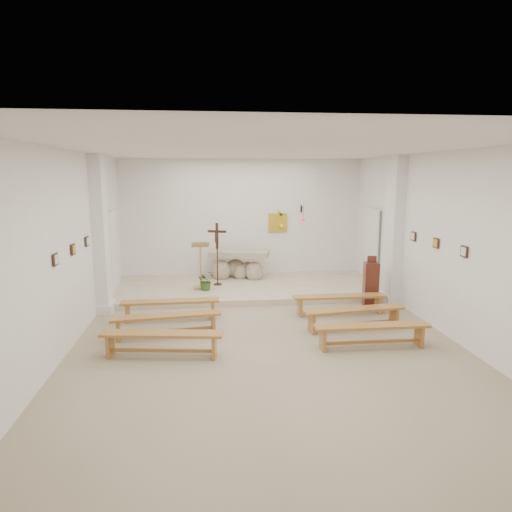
{
  "coord_description": "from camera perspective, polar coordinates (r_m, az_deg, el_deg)",
  "views": [
    {
      "loc": [
        -1.06,
        -8.28,
        3.08
      ],
      "look_at": [
        0.03,
        1.6,
        1.27
      ],
      "focal_mm": 32.0,
      "sensor_mm": 36.0,
      "label": 1
    }
  ],
  "objects": [
    {
      "name": "wall_right",
      "position": [
        9.54,
        22.25,
        1.51
      ],
      "size": [
        0.02,
        10.0,
        3.5
      ],
      "primitive_type": "cube",
      "color": "white",
      "rests_on": "ground"
    },
    {
      "name": "bench_left_third",
      "position": [
        7.99,
        -11.7,
        -10.07
      ],
      "size": [
        2.09,
        0.61,
        0.44
      ],
      "rotation": [
        0.0,
        0.0,
        -0.14
      ],
      "color": "#AC6E31",
      "rests_on": "ground"
    },
    {
      "name": "wall_back",
      "position": [
        13.38,
        -1.74,
        4.58
      ],
      "size": [
        7.0,
        0.02,
        3.5
      ],
      "primitive_type": "cube",
      "color": "white",
      "rests_on": "ground"
    },
    {
      "name": "bench_right_front",
      "position": [
        10.27,
        10.4,
        -5.44
      ],
      "size": [
        2.06,
        0.33,
        0.44
      ],
      "rotation": [
        0.0,
        0.0,
        0.0
      ],
      "color": "#AC6E31",
      "rests_on": "ground"
    },
    {
      "name": "bench_right_third",
      "position": [
        8.47,
        14.28,
        -9.01
      ],
      "size": [
        2.06,
        0.34,
        0.44
      ],
      "rotation": [
        0.0,
        0.0,
        -0.0
      ],
      "color": "#AC6E31",
      "rests_on": "ground"
    },
    {
      "name": "radiator_left",
      "position": [
        11.58,
        -17.96,
        -4.27
      ],
      "size": [
        0.1,
        0.85,
        0.52
      ],
      "primitive_type": "cube",
      "color": "silver",
      "rests_on": "ground"
    },
    {
      "name": "pilaster_right",
      "position": [
        11.28,
        16.9,
        3.07
      ],
      "size": [
        0.26,
        0.55,
        3.5
      ],
      "primitive_type": "cube",
      "color": "white",
      "rests_on": "ground"
    },
    {
      "name": "bench_right_second",
      "position": [
        9.36,
        12.14,
        -7.06
      ],
      "size": [
        2.09,
        0.58,
        0.44
      ],
      "rotation": [
        0.0,
        0.0,
        0.12
      ],
      "color": "#AC6E31",
      "rests_on": "ground"
    },
    {
      "name": "bench_left_second",
      "position": [
        8.93,
        -11.11,
        -7.86
      ],
      "size": [
        2.08,
        0.57,
        0.44
      ],
      "rotation": [
        0.0,
        0.0,
        0.12
      ],
      "color": "#AC6E31",
      "rests_on": "ground"
    },
    {
      "name": "ceiling",
      "position": [
        8.36,
        1.01,
        13.1
      ],
      "size": [
        7.0,
        10.0,
        0.02
      ],
      "primitive_type": "cube",
      "color": "silver",
      "rests_on": "wall_back"
    },
    {
      "name": "wall_left",
      "position": [
        8.73,
        -22.38,
        0.75
      ],
      "size": [
        0.02,
        10.0,
        3.5
      ],
      "primitive_type": "cube",
      "color": "white",
      "rests_on": "ground"
    },
    {
      "name": "donation_pedestal",
      "position": [
        11.0,
        14.15,
        -3.43
      ],
      "size": [
        0.36,
        0.36,
        1.2
      ],
      "rotation": [
        0.0,
        0.0,
        -0.14
      ],
      "color": "#522417",
      "rests_on": "ground"
    },
    {
      "name": "station_frame_left_rear",
      "position": [
        9.88,
        -20.37,
        1.73
      ],
      "size": [
        0.03,
        0.2,
        0.2
      ],
      "primitive_type": "cube",
      "color": "#392219",
      "rests_on": "wall_left"
    },
    {
      "name": "station_frame_left_front",
      "position": [
        7.98,
        -23.78,
        -0.4
      ],
      "size": [
        0.03,
        0.2,
        0.2
      ],
      "primitive_type": "cube",
      "color": "#392219",
      "rests_on": "wall_left"
    },
    {
      "name": "station_frame_right_front",
      "position": [
        8.85,
        24.57,
        0.52
      ],
      "size": [
        0.03,
        0.2,
        0.2
      ],
      "primitive_type": "cube",
      "color": "#392219",
      "rests_on": "wall_right"
    },
    {
      "name": "bench_left_front",
      "position": [
        9.88,
        -10.64,
        -6.07
      ],
      "size": [
        2.07,
        0.37,
        0.44
      ],
      "rotation": [
        0.0,
        0.0,
        0.02
      ],
      "color": "#AC6E31",
      "rests_on": "ground"
    },
    {
      "name": "ground",
      "position": [
        8.9,
        0.94,
        -9.96
      ],
      "size": [
        7.0,
        10.0,
        0.0
      ],
      "primitive_type": "cube",
      "color": "tan",
      "rests_on": "ground"
    },
    {
      "name": "pilaster_left",
      "position": [
        10.62,
        -18.83,
        2.54
      ],
      "size": [
        0.26,
        0.55,
        3.5
      ],
      "primitive_type": "cube",
      "color": "white",
      "rests_on": "ground"
    },
    {
      "name": "sanctuary_lamp",
      "position": [
        13.35,
        5.89,
        4.77
      ],
      "size": [
        0.11,
        0.36,
        0.44
      ],
      "color": "black",
      "rests_on": "wall_back"
    },
    {
      "name": "station_frame_right_rear",
      "position": [
        10.6,
        19.08,
        2.35
      ],
      "size": [
        0.03,
        0.2,
        0.2
      ],
      "primitive_type": "cube",
      "color": "#392219",
      "rests_on": "wall_right"
    },
    {
      "name": "crucifix_stand",
      "position": [
        12.04,
        -4.88,
        0.83
      ],
      "size": [
        0.49,
        0.22,
        1.66
      ],
      "rotation": [
        0.0,
        0.0,
        -0.33
      ],
      "color": "#351B10",
      "rests_on": "sanctuary_platform"
    },
    {
      "name": "potted_plant",
      "position": [
        11.67,
        -6.28,
        -3.06
      ],
      "size": [
        0.59,
        0.58,
        0.49
      ],
      "primitive_type": "imported",
      "rotation": [
        0.0,
        0.0,
        0.64
      ],
      "color": "#315421",
      "rests_on": "sanctuary_platform"
    },
    {
      "name": "lectern",
      "position": [
        11.82,
        -6.92,
        -1.06
      ],
      "size": [
        0.47,
        0.41,
        1.26
      ],
      "rotation": [
        0.0,
        0.0,
        0.06
      ],
      "color": "tan",
      "rests_on": "sanctuary_platform"
    },
    {
      "name": "station_frame_right_mid",
      "position": [
        9.71,
        21.58,
        1.52
      ],
      "size": [
        0.03,
        0.2,
        0.2
      ],
      "primitive_type": "cube",
      "color": "#392219",
      "rests_on": "wall_right"
    },
    {
      "name": "sanctuary_platform",
      "position": [
        12.21,
        -1.13,
        -3.97
      ],
      "size": [
        6.98,
        3.0,
        0.15
      ],
      "primitive_type": "cube",
      "color": "beige",
      "rests_on": "ground"
    },
    {
      "name": "station_frame_left_mid",
      "position": [
        8.92,
        -21.89,
        0.78
      ],
      "size": [
        0.03,
        0.2,
        0.2
      ],
      "primitive_type": "cube",
      "color": "#392219",
      "rests_on": "wall_left"
    },
    {
      "name": "gold_wall_relief",
      "position": [
        13.49,
        2.74,
        4.19
      ],
      "size": [
        0.55,
        0.04,
        0.55
      ],
      "primitive_type": "cube",
      "color": "yellow",
      "rests_on": "wall_back"
    },
    {
      "name": "altar",
      "position": [
        12.93,
        -2.21,
        -1.34
      ],
      "size": [
        1.75,
        0.99,
        0.85
      ],
      "rotation": [
        0.0,
        0.0,
        -0.22
      ],
      "color": "beige",
      "rests_on": "sanctuary_platform"
    },
    {
      "name": "radiator_right",
      "position": [
        12.19,
        15.52,
        -3.42
      ],
      "size": [
        0.1,
        0.85,
        0.52
      ],
      "primitive_type": "cube",
      "color": "silver",
      "rests_on": "ground"
    }
  ]
}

